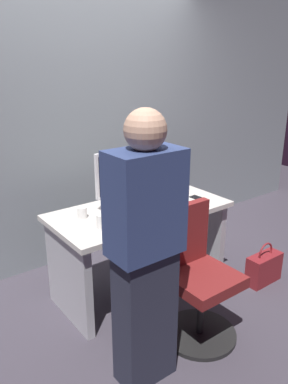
{
  "coord_description": "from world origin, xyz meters",
  "views": [
    {
      "loc": [
        -1.68,
        -2.28,
        1.86
      ],
      "look_at": [
        0.0,
        -0.05,
        0.88
      ],
      "focal_mm": 35.71,
      "sensor_mm": 36.0,
      "label": 1
    }
  ],
  "objects_px": {
    "mouse": "(176,202)",
    "handbag": "(264,268)",
    "keyboard": "(150,212)",
    "cup_near_keyboard": "(101,221)",
    "monitor": "(124,174)",
    "book_stack": "(174,182)",
    "person_at_desk": "(145,254)",
    "cell_phone": "(198,198)",
    "desk": "(140,234)",
    "cup_by_monitor": "(82,213)",
    "office_chair": "(196,279)"
  },
  "relations": [
    {
      "from": "monitor",
      "to": "office_chair",
      "type": "bearing_deg",
      "value": -88.82
    },
    {
      "from": "office_chair",
      "to": "keyboard",
      "type": "height_order",
      "value": "office_chair"
    },
    {
      "from": "mouse",
      "to": "handbag",
      "type": "height_order",
      "value": "mouse"
    },
    {
      "from": "monitor",
      "to": "desk",
      "type": "bearing_deg",
      "value": -75.77
    },
    {
      "from": "monitor",
      "to": "cell_phone",
      "type": "bearing_deg",
      "value": -26.24
    },
    {
      "from": "mouse",
      "to": "cup_by_monitor",
      "type": "bearing_deg",
      "value": 164.56
    },
    {
      "from": "handbag",
      "to": "keyboard",
      "type": "bearing_deg",
      "value": 154.02
    },
    {
      "from": "person_at_desk",
      "to": "monitor",
      "type": "relative_size",
      "value": 3.03
    },
    {
      "from": "book_stack",
      "to": "office_chair",
      "type": "bearing_deg",
      "value": -121.91
    },
    {
      "from": "handbag",
      "to": "cup_by_monitor",
      "type": "bearing_deg",
      "value": 154.04
    },
    {
      "from": "handbag",
      "to": "person_at_desk",
      "type": "bearing_deg",
      "value": -171.74
    },
    {
      "from": "cup_near_keyboard",
      "to": "cup_by_monitor",
      "type": "distance_m",
      "value": 0.24
    },
    {
      "from": "handbag",
      "to": "cell_phone",
      "type": "bearing_deg",
      "value": 130.78
    },
    {
      "from": "mouse",
      "to": "cup_by_monitor",
      "type": "xyz_separation_m",
      "value": [
        -0.75,
        0.21,
        0.03
      ]
    },
    {
      "from": "cup_near_keyboard",
      "to": "keyboard",
      "type": "bearing_deg",
      "value": 1.78
    },
    {
      "from": "keyboard",
      "to": "cup_near_keyboard",
      "type": "relative_size",
      "value": 4.27
    },
    {
      "from": "mouse",
      "to": "cup_near_keyboard",
      "type": "height_order",
      "value": "cup_near_keyboard"
    },
    {
      "from": "desk",
      "to": "keyboard",
      "type": "bearing_deg",
      "value": -90.51
    },
    {
      "from": "cell_phone",
      "to": "desk",
      "type": "bearing_deg",
      "value": 163.0
    },
    {
      "from": "office_chair",
      "to": "book_stack",
      "type": "bearing_deg",
      "value": 58.09
    },
    {
      "from": "book_stack",
      "to": "monitor",
      "type": "bearing_deg",
      "value": -176.43
    },
    {
      "from": "keyboard",
      "to": "book_stack",
      "type": "distance_m",
      "value": 0.61
    },
    {
      "from": "keyboard",
      "to": "cell_phone",
      "type": "relative_size",
      "value": 2.99
    },
    {
      "from": "monitor",
      "to": "keyboard",
      "type": "xyz_separation_m",
      "value": [
        0.04,
        -0.28,
        -0.25
      ]
    },
    {
      "from": "office_chair",
      "to": "keyboard",
      "type": "distance_m",
      "value": 0.64
    },
    {
      "from": "monitor",
      "to": "mouse",
      "type": "relative_size",
      "value": 5.41
    },
    {
      "from": "person_at_desk",
      "to": "keyboard",
      "type": "xyz_separation_m",
      "value": [
        0.54,
        0.66,
        -0.1
      ]
    },
    {
      "from": "keyboard",
      "to": "handbag",
      "type": "height_order",
      "value": "keyboard"
    },
    {
      "from": "person_at_desk",
      "to": "cup_near_keyboard",
      "type": "distance_m",
      "value": 0.66
    },
    {
      "from": "cup_near_keyboard",
      "to": "cup_by_monitor",
      "type": "height_order",
      "value": "cup_near_keyboard"
    },
    {
      "from": "office_chair",
      "to": "person_at_desk",
      "type": "distance_m",
      "value": 0.67
    },
    {
      "from": "desk",
      "to": "handbag",
      "type": "height_order",
      "value": "desk"
    },
    {
      "from": "monitor",
      "to": "cup_by_monitor",
      "type": "xyz_separation_m",
      "value": [
        -0.42,
        -0.06,
        -0.21
      ]
    },
    {
      "from": "cup_by_monitor",
      "to": "cell_phone",
      "type": "distance_m",
      "value": 1.01
    },
    {
      "from": "office_chair",
      "to": "handbag",
      "type": "distance_m",
      "value": 0.99
    },
    {
      "from": "cell_phone",
      "to": "handbag",
      "type": "relative_size",
      "value": 0.38
    },
    {
      "from": "person_at_desk",
      "to": "mouse",
      "type": "relative_size",
      "value": 16.39
    },
    {
      "from": "mouse",
      "to": "handbag",
      "type": "bearing_deg",
      "value": -36.41
    },
    {
      "from": "office_chair",
      "to": "handbag",
      "type": "height_order",
      "value": "office_chair"
    },
    {
      "from": "keyboard",
      "to": "cup_near_keyboard",
      "type": "xyz_separation_m",
      "value": [
        -0.44,
        -0.01,
        0.04
      ]
    },
    {
      "from": "book_stack",
      "to": "cell_phone",
      "type": "distance_m",
      "value": 0.32
    },
    {
      "from": "cup_near_keyboard",
      "to": "cell_phone",
      "type": "xyz_separation_m",
      "value": [
        0.97,
        0.02,
        -0.05
      ]
    },
    {
      "from": "desk",
      "to": "office_chair",
      "type": "relative_size",
      "value": 1.52
    },
    {
      "from": "person_at_desk",
      "to": "cell_phone",
      "type": "relative_size",
      "value": 11.38
    },
    {
      "from": "keyboard",
      "to": "person_at_desk",
      "type": "bearing_deg",
      "value": -132.12
    },
    {
      "from": "cup_by_monitor",
      "to": "cell_phone",
      "type": "xyz_separation_m",
      "value": [
        0.99,
        -0.22,
        -0.04
      ]
    },
    {
      "from": "keyboard",
      "to": "book_stack",
      "type": "height_order",
      "value": "book_stack"
    },
    {
      "from": "person_at_desk",
      "to": "book_stack",
      "type": "xyz_separation_m",
      "value": [
        1.06,
        0.98,
        -0.03
      ]
    },
    {
      "from": "book_stack",
      "to": "cell_phone",
      "type": "height_order",
      "value": "book_stack"
    },
    {
      "from": "cup_by_monitor",
      "to": "desk",
      "type": "bearing_deg",
      "value": -12.02
    }
  ]
}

